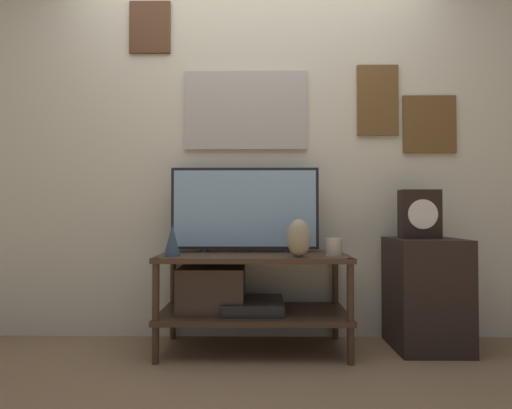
% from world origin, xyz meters
% --- Properties ---
extents(ground_plane, '(12.00, 12.00, 0.00)m').
position_xyz_m(ground_plane, '(0.00, 0.00, 0.00)').
color(ground_plane, '#846647').
extents(wall_back, '(6.40, 0.08, 2.70)m').
position_xyz_m(wall_back, '(0.00, 0.59, 1.36)').
color(wall_back, beige).
rests_on(wall_back, ground_plane).
extents(media_console, '(1.14, 0.50, 0.59)m').
position_xyz_m(media_console, '(-0.10, 0.29, 0.37)').
color(media_console, '#422D1E').
rests_on(media_console, ground_plane).
extents(television, '(0.94, 0.05, 0.54)m').
position_xyz_m(television, '(-0.06, 0.40, 0.87)').
color(television, black).
rests_on(television, media_console).
extents(vase_slim_bronze, '(0.10, 0.10, 0.18)m').
position_xyz_m(vase_slim_bronze, '(-0.47, 0.17, 0.68)').
color(vase_slim_bronze, '#2D4251').
rests_on(vase_slim_bronze, media_console).
extents(vase_urn_stoneware, '(0.14, 0.12, 0.22)m').
position_xyz_m(vase_urn_stoneware, '(0.26, 0.13, 0.69)').
color(vase_urn_stoneware, tan).
rests_on(vase_urn_stoneware, media_console).
extents(candle_jar, '(0.10, 0.10, 0.10)m').
position_xyz_m(candle_jar, '(0.47, 0.20, 0.64)').
color(candle_jar, '#C1B29E').
rests_on(candle_jar, media_console).
extents(side_table, '(0.42, 0.41, 0.68)m').
position_xyz_m(side_table, '(1.07, 0.34, 0.34)').
color(side_table, black).
rests_on(side_table, ground_plane).
extents(mantel_clock, '(0.24, 0.11, 0.30)m').
position_xyz_m(mantel_clock, '(1.03, 0.33, 0.83)').
color(mantel_clock, black).
rests_on(mantel_clock, side_table).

